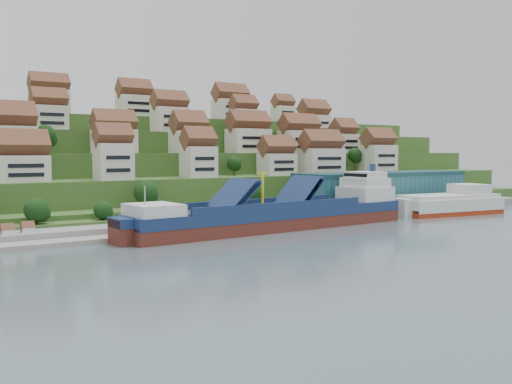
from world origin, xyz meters
TOP-DOWN VIEW (x-y plane):
  - ground at (0.00, 0.00)m, footprint 300.00×300.00m
  - quay at (20.00, 15.00)m, footprint 180.00×14.00m
  - pebble_beach at (-58.00, 12.00)m, footprint 45.00×20.00m
  - hillside at (0.00, 103.55)m, footprint 260.00×128.00m
  - hillside_village at (5.25, 58.72)m, footprint 156.74×62.22m
  - hillside_trees at (-5.80, 42.68)m, footprint 141.04×62.02m
  - warehouse at (52.00, 17.00)m, footprint 60.00×15.00m
  - flagpole at (18.11, 10.00)m, footprint 1.28×0.16m
  - cargo_ship at (1.72, 0.87)m, footprint 75.30×15.39m
  - second_ship at (62.21, -0.36)m, footprint 34.06×16.37m

SIDE VIEW (x-z plane):
  - ground at x=0.00m, z-range 0.00..0.00m
  - pebble_beach at x=-58.00m, z-range 0.00..1.00m
  - quay at x=20.00m, z-range 0.00..2.20m
  - second_ship at x=62.21m, z-range -1.88..7.61m
  - cargo_ship at x=1.72m, z-range -5.09..11.46m
  - flagpole at x=18.11m, z-range 2.88..10.88m
  - warehouse at x=52.00m, z-range 2.20..12.20m
  - hillside at x=0.00m, z-range -4.84..26.16m
  - hillside_trees at x=-5.80m, z-range 0.38..31.24m
  - hillside_village at x=5.25m, z-range 9.38..37.63m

